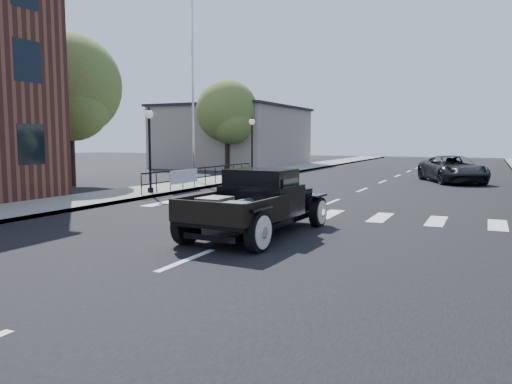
% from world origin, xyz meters
% --- Properties ---
extents(ground, '(120.00, 120.00, 0.00)m').
position_xyz_m(ground, '(0.00, 0.00, 0.00)').
color(ground, black).
rests_on(ground, ground).
extents(road, '(14.00, 80.00, 0.02)m').
position_xyz_m(road, '(0.00, 15.00, 0.01)').
color(road, black).
rests_on(road, ground).
extents(road_markings, '(12.00, 60.00, 0.06)m').
position_xyz_m(road_markings, '(0.00, 10.00, 0.00)').
color(road_markings, silver).
rests_on(road_markings, ground).
extents(sidewalk_left, '(3.00, 80.00, 0.15)m').
position_xyz_m(sidewalk_left, '(-8.50, 15.00, 0.07)').
color(sidewalk_left, '#9A978C').
rests_on(sidewalk_left, ground).
extents(low_building_left, '(10.00, 12.00, 5.00)m').
position_xyz_m(low_building_left, '(-15.00, 28.00, 2.50)').
color(low_building_left, gray).
rests_on(low_building_left, ground).
extents(railing, '(0.08, 10.00, 1.00)m').
position_xyz_m(railing, '(-7.30, 10.00, 0.65)').
color(railing, black).
rests_on(railing, sidewalk_left).
extents(banner, '(0.04, 2.20, 0.60)m').
position_xyz_m(banner, '(-7.22, 8.00, 0.45)').
color(banner, silver).
rests_on(banner, sidewalk_left).
extents(lamp_post_b, '(0.36, 0.36, 3.57)m').
position_xyz_m(lamp_post_b, '(-7.60, 6.00, 1.93)').
color(lamp_post_b, black).
rests_on(lamp_post_b, sidewalk_left).
extents(lamp_post_c, '(0.36, 0.36, 3.57)m').
position_xyz_m(lamp_post_c, '(-7.60, 16.00, 1.93)').
color(lamp_post_c, black).
rests_on(lamp_post_c, sidewalk_left).
extents(flagpole, '(0.12, 0.12, 12.79)m').
position_xyz_m(flagpole, '(-9.20, 12.00, 6.54)').
color(flagpole, silver).
rests_on(flagpole, sidewalk_left).
extents(big_tree_near, '(5.24, 5.24, 7.69)m').
position_xyz_m(big_tree_near, '(-14.00, 8.00, 3.85)').
color(big_tree_near, '#52652B').
rests_on(big_tree_near, ground).
extents(big_tree_far, '(4.62, 4.62, 6.78)m').
position_xyz_m(big_tree_far, '(-12.50, 22.00, 3.39)').
color(big_tree_far, '#52652B').
rests_on(big_tree_far, ground).
extents(hotrod_pickup, '(2.53, 4.97, 1.68)m').
position_xyz_m(hotrod_pickup, '(0.15, -0.06, 0.84)').
color(hotrod_pickup, black).
rests_on(hotrod_pickup, ground).
extents(second_car, '(4.39, 5.82, 1.47)m').
position_xyz_m(second_car, '(3.54, 18.23, 0.73)').
color(second_car, black).
rests_on(second_car, ground).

